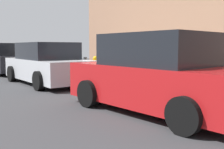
{
  "coord_description": "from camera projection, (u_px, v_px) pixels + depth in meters",
  "views": [
    {
      "loc": [
        -7.23,
        6.21,
        1.41
      ],
      "look_at": [
        -0.15,
        0.53,
        0.46
      ],
      "focal_mm": 42.08,
      "sensor_mm": 36.0,
      "label": 1
    }
  ],
  "objects": [
    {
      "name": "suitcase_red_5",
      "position": [
        142.0,
        72.0,
        9.84
      ],
      "size": [
        0.45,
        0.28,
        0.7
      ],
      "color": "red",
      "rests_on": "sidewalk_curb"
    },
    {
      "name": "ground_plane",
      "position": [
        121.0,
        86.0,
        9.62
      ],
      "size": [
        40.0,
        40.0,
        0.0
      ],
      "primitive_type": "plane",
      "color": "#333335"
    },
    {
      "name": "suitcase_black_6",
      "position": [
        132.0,
        71.0,
        10.24
      ],
      "size": [
        0.43,
        0.26,
        0.94
      ],
      "color": "black",
      "rests_on": "sidewalk_curb"
    },
    {
      "name": "suitcase_silver_0",
      "position": [
        205.0,
        78.0,
        7.75
      ],
      "size": [
        0.4,
        0.24,
        0.79
      ],
      "color": "#9EA0A8",
      "rests_on": "sidewalk_curb"
    },
    {
      "name": "suitcase_navy_3",
      "position": [
        164.0,
        75.0,
        8.99
      ],
      "size": [
        0.48,
        0.26,
        0.7
      ],
      "color": "navy",
      "rests_on": "sidewalk_curb"
    },
    {
      "name": "suitcase_olive_4",
      "position": [
        152.0,
        72.0,
        9.39
      ],
      "size": [
        0.4,
        0.26,
        0.81
      ],
      "color": "#59601E",
      "rests_on": "sidewalk_curb"
    },
    {
      "name": "suitcase_silver_7",
      "position": [
        123.0,
        72.0,
        10.65
      ],
      "size": [
        0.41,
        0.26,
        0.8
      ],
      "color": "#9EA0A8",
      "rests_on": "sidewalk_curb"
    },
    {
      "name": "fire_hydrant",
      "position": [
        95.0,
        65.0,
        12.19
      ],
      "size": [
        0.39,
        0.21,
        0.85
      ],
      "color": "#D89E0C",
      "rests_on": "sidewalk_curb"
    },
    {
      "name": "bollard_post",
      "position": [
        85.0,
        65.0,
        12.59
      ],
      "size": [
        0.16,
        0.16,
        0.79
      ],
      "primitive_type": "cylinder",
      "color": "#333338",
      "rests_on": "sidewalk_curb"
    },
    {
      "name": "suitcase_teal_2",
      "position": [
        177.0,
        75.0,
        8.55
      ],
      "size": [
        0.42,
        0.22,
        0.81
      ],
      "color": "#0F606B",
      "rests_on": "sidewalk_curb"
    },
    {
      "name": "parked_car_silver_1",
      "position": [
        47.0,
        64.0,
        10.13
      ],
      "size": [
        4.61,
        2.14,
        1.58
      ],
      "color": "#B2B5BA",
      "rests_on": "ground_plane"
    },
    {
      "name": "sidewalk_curb",
      "position": [
        165.0,
        79.0,
        11.17
      ],
      "size": [
        18.0,
        5.0,
        0.14
      ],
      "primitive_type": "cube",
      "color": "#9E9B93",
      "rests_on": "ground_plane"
    },
    {
      "name": "suitcase_maroon_1",
      "position": [
        191.0,
        77.0,
        8.14
      ],
      "size": [
        0.4,
        0.26,
        0.95
      ],
      "color": "maroon",
      "rests_on": "sidewalk_curb"
    },
    {
      "name": "parked_car_charcoal_2",
      "position": [
        5.0,
        59.0,
        14.21
      ],
      "size": [
        4.43,
        2.15,
        1.61
      ],
      "color": "black",
      "rests_on": "ground_plane"
    },
    {
      "name": "suitcase_teal_9",
      "position": [
        107.0,
        70.0,
        11.4
      ],
      "size": [
        0.42,
        0.23,
        0.8
      ],
      "color": "#0F606B",
      "rests_on": "sidewalk_curb"
    },
    {
      "name": "parked_car_red_0",
      "position": [
        158.0,
        75.0,
        5.75
      ],
      "size": [
        4.31,
        2.24,
        1.7
      ],
      "color": "#AD1619",
      "rests_on": "ground_plane"
    },
    {
      "name": "suitcase_maroon_8",
      "position": [
        115.0,
        69.0,
        11.02
      ],
      "size": [
        0.4,
        0.25,
        0.75
      ],
      "color": "maroon",
      "rests_on": "sidewalk_curb"
    }
  ]
}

